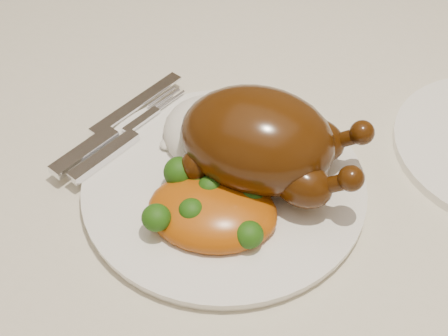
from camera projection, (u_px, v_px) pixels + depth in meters
The scene contains 7 objects.
dining_table at pixel (161, 188), 0.77m from camera, with size 1.60×0.90×0.76m.
tablecloth at pixel (156, 146), 0.72m from camera, with size 1.73×1.03×0.18m.
dinner_plate at pixel (224, 186), 0.63m from camera, with size 0.28×0.28×0.01m, color white.
roast_chicken at pixel (261, 141), 0.60m from camera, with size 0.20×0.15×0.10m.
rice_mound at pixel (214, 134), 0.66m from camera, with size 0.14×0.13×0.06m.
mac_and_cheese at pixel (215, 210), 0.59m from camera, with size 0.15×0.13×0.05m.
cutlery at pixel (111, 138), 0.66m from camera, with size 0.06×0.20×0.01m.
Camera 1 is at (0.33, -0.40, 1.24)m, focal length 50.00 mm.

